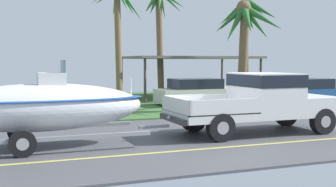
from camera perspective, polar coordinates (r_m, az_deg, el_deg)
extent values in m
cube|color=#4C4C51|center=(13.37, 6.31, -5.56)|extent=(36.00, 8.00, 0.06)
cube|color=#3D6633|center=(23.60, -6.05, -1.24)|extent=(36.00, 14.00, 0.11)
cube|color=#DBCC4C|center=(11.82, 10.35, -6.74)|extent=(34.20, 0.12, 0.01)
cube|color=silver|center=(13.81, 11.32, -2.54)|extent=(5.39, 2.07, 0.22)
cube|color=silver|center=(14.91, 17.66, -1.00)|extent=(1.51, 2.07, 0.38)
cube|color=silver|center=(13.95, 12.67, 0.31)|extent=(1.62, 2.07, 1.14)
cube|color=black|center=(13.94, 12.69, 1.71)|extent=(1.64, 2.09, 0.38)
cube|color=#9D9D9D|center=(13.03, 5.50, -2.30)|extent=(2.27, 2.07, 0.04)
cube|color=silver|center=(13.90, 3.68, -1.03)|extent=(2.27, 0.08, 0.45)
cube|color=silver|center=(12.13, 7.61, -1.83)|extent=(2.27, 0.08, 0.45)
cube|color=silver|center=(12.56, 1.04, -1.59)|extent=(0.08, 2.07, 0.45)
cube|color=#333338|center=(12.57, 0.62, -3.39)|extent=(0.12, 1.86, 0.16)
sphere|color=#B2B2B7|center=(12.52, 0.11, -3.19)|extent=(0.10, 0.10, 0.10)
cylinder|color=black|center=(15.64, 15.28, -2.67)|extent=(0.80, 0.28, 0.80)
cylinder|color=#9E9EA3|center=(15.64, 15.28, -2.67)|extent=(0.36, 0.29, 0.36)
cylinder|color=black|center=(14.21, 19.70, -3.45)|extent=(0.80, 0.28, 0.80)
cylinder|color=#9E9EA3|center=(14.21, 19.70, -3.45)|extent=(0.36, 0.29, 0.36)
cylinder|color=black|center=(13.85, 3.36, -3.40)|extent=(0.80, 0.28, 0.80)
cylinder|color=#9E9EA3|center=(13.85, 3.36, -3.40)|extent=(0.36, 0.29, 0.36)
cylinder|color=black|center=(12.21, 6.95, -4.46)|extent=(0.80, 0.28, 0.80)
cylinder|color=#9E9EA3|center=(12.21, 6.95, -4.46)|extent=(0.36, 0.29, 0.36)
cube|color=gray|center=(12.40, -1.84, -4.39)|extent=(0.90, 0.10, 0.08)
cube|color=gray|center=(12.70, -16.63, -4.36)|extent=(5.28, 0.12, 0.10)
cube|color=gray|center=(10.83, -15.84, -5.81)|extent=(5.28, 0.12, 0.10)
cylinder|color=black|center=(12.74, -19.02, -4.66)|extent=(0.64, 0.22, 0.64)
cylinder|color=#9E9EA3|center=(12.74, -19.02, -4.66)|extent=(0.29, 0.23, 0.29)
cylinder|color=black|center=(10.75, -18.63, -6.28)|extent=(0.64, 0.22, 0.64)
cylinder|color=#9E9EA3|center=(10.75, -18.63, -6.28)|extent=(0.29, 0.23, 0.29)
ellipsoid|color=silver|center=(11.68, -16.33, -1.77)|extent=(5.35, 1.75, 1.24)
ellipsoid|color=#1E4CA5|center=(11.66, -16.36, -0.71)|extent=(5.46, 1.79, 0.12)
cube|color=silver|center=(11.66, -15.08, 1.07)|extent=(0.70, 0.60, 0.65)
cube|color=slate|center=(11.68, -13.66, 3.44)|extent=(0.06, 0.56, 0.36)
cylinder|color=silver|center=(12.07, -4.91, 0.95)|extent=(0.04, 0.04, 0.50)
cube|color=beige|center=(21.98, 4.11, -0.23)|extent=(4.34, 1.79, 0.70)
cube|color=black|center=(21.85, 3.61, 1.32)|extent=(2.43, 1.65, 0.50)
cylinder|color=black|center=(23.37, 6.54, -0.48)|extent=(0.66, 0.22, 0.66)
cylinder|color=#9E9EA3|center=(23.37, 6.54, -0.48)|extent=(0.30, 0.23, 0.30)
cylinder|color=black|center=(21.96, 8.50, -0.80)|extent=(0.66, 0.22, 0.66)
cylinder|color=#9E9EA3|center=(21.96, 8.50, -0.80)|extent=(0.30, 0.23, 0.30)
cylinder|color=black|center=(22.17, -0.23, -0.70)|extent=(0.66, 0.22, 0.66)
cylinder|color=#9E9EA3|center=(22.17, -0.23, -0.70)|extent=(0.30, 0.23, 0.30)
cylinder|color=black|center=(20.67, 1.36, -1.06)|extent=(0.66, 0.22, 0.66)
cylinder|color=#9E9EA3|center=(20.67, 1.36, -1.06)|extent=(0.30, 0.23, 0.30)
cube|color=#234C89|center=(23.13, 17.93, -0.20)|extent=(4.30, 1.87, 0.70)
cube|color=black|center=(22.96, 17.54, 1.27)|extent=(2.41, 1.72, 0.50)
cylinder|color=black|center=(24.73, 19.32, -0.43)|extent=(0.66, 0.22, 0.66)
cylinder|color=#9E9EA3|center=(24.73, 19.32, -0.43)|extent=(0.30, 0.23, 0.30)
cylinder|color=black|center=(22.95, 13.74, -0.66)|extent=(0.66, 0.22, 0.66)
cylinder|color=#9E9EA3|center=(22.95, 13.74, -0.66)|extent=(0.30, 0.23, 0.30)
cylinder|color=black|center=(21.58, 16.30, -1.01)|extent=(0.66, 0.22, 0.66)
cylinder|color=#9E9EA3|center=(21.58, 16.30, -1.01)|extent=(0.30, 0.23, 0.30)
cylinder|color=#4C4238|center=(30.53, 7.12, 2.26)|extent=(0.14, 0.14, 2.41)
cylinder|color=#4C4238|center=(26.35, 12.10, 1.89)|extent=(0.14, 0.14, 2.41)
cylinder|color=#4C4238|center=(27.86, -6.13, 2.09)|extent=(0.14, 0.14, 2.41)
cylinder|color=#4C4238|center=(23.21, -3.04, 1.68)|extent=(0.14, 0.14, 2.41)
cube|color=#6B665B|center=(26.74, 2.74, 4.75)|extent=(7.73, 5.35, 0.14)
cylinder|color=brown|center=(19.61, 9.83, 4.39)|extent=(0.39, 0.73, 4.64)
cone|color=#286028|center=(19.93, 11.49, 9.08)|extent=(1.50, 0.55, 1.59)
cone|color=#286028|center=(20.57, 10.58, 9.63)|extent=(1.72, 1.67, 1.23)
cone|color=#286028|center=(20.22, 8.33, 9.68)|extent=(0.75, 1.68, 1.17)
cone|color=#286028|center=(19.54, 8.08, 9.57)|extent=(1.50, 0.69, 1.35)
cone|color=#286028|center=(19.26, 8.85, 8.99)|extent=(1.45, 0.83, 1.77)
cone|color=#286028|center=(18.97, 10.42, 9.56)|extent=(0.92, 1.78, 1.52)
cone|color=#286028|center=(19.49, 12.33, 9.67)|extent=(1.58, 1.65, 1.36)
sphere|color=brown|center=(19.75, 9.92, 11.12)|extent=(0.63, 0.63, 0.63)
cylinder|color=brown|center=(25.14, -1.08, 6.27)|extent=(0.36, 0.85, 6.27)
cone|color=#2D6B2D|center=(25.53, 0.55, 12.26)|extent=(1.63, 0.52, 1.16)
cone|color=#2D6B2D|center=(25.85, -0.73, 11.54)|extent=(1.03, 1.23, 1.65)
cone|color=#2D6B2D|center=(26.01, -1.76, 11.83)|extent=(0.55, 1.74, 1.50)
cone|color=#2D6B2D|center=(25.40, -2.05, 12.02)|extent=(1.26, 0.90, 1.42)
cone|color=#2D6B2D|center=(25.02, -1.99, 12.03)|extent=(1.33, 0.79, 1.48)
cone|color=#2D6B2D|center=(24.68, -1.13, 12.20)|extent=(0.99, 1.68, 1.53)
cone|color=#2D6B2D|center=(25.04, 0.34, 11.99)|extent=(1.27, 1.34, 1.50)
cylinder|color=brown|center=(23.17, -6.56, 6.30)|extent=(0.34, 0.80, 6.17)
cone|color=#387A38|center=(23.43, -5.05, 11.72)|extent=(1.55, 0.55, 1.93)
cone|color=#387A38|center=(23.87, -5.53, 12.01)|extent=(1.43, 1.09, 1.58)
cone|color=#387A38|center=(24.00, -6.96, 11.90)|extent=(0.34, 1.52, 1.62)
cylinder|color=brown|center=(24.30, 10.14, 5.41)|extent=(0.35, 0.66, 5.54)
cone|color=#286028|center=(24.91, 11.38, 10.97)|extent=(1.51, 0.59, 0.97)
cone|color=#286028|center=(25.13, 10.16, 10.36)|extent=(1.03, 1.51, 1.39)
cone|color=#286028|center=(25.02, 8.86, 10.62)|extent=(0.72, 1.79, 1.23)
cone|color=#286028|center=(24.45, 8.48, 10.41)|extent=(1.60, 1.15, 1.53)
cone|color=#286028|center=(23.81, 9.36, 10.15)|extent=(1.65, 1.16, 1.88)
cone|color=#286028|center=(23.62, 10.76, 10.95)|extent=(0.85, 1.92, 1.29)
cone|color=#286028|center=(24.24, 12.13, 10.76)|extent=(1.59, 1.66, 1.36)
sphere|color=brown|center=(24.51, 10.23, 11.89)|extent=(0.56, 0.56, 0.56)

